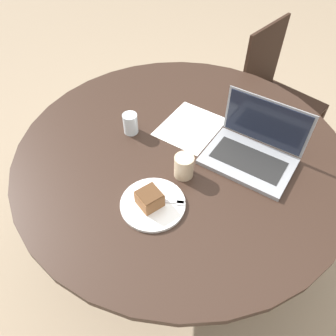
# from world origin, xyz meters

# --- Properties ---
(ground_plane) EXTENTS (12.00, 12.00, 0.00)m
(ground_plane) POSITION_xyz_m (0.00, 0.00, 0.00)
(ground_plane) COLOR gray
(dining_table) EXTENTS (1.38, 1.38, 0.77)m
(dining_table) POSITION_xyz_m (0.00, 0.00, 0.64)
(dining_table) COLOR black
(dining_table) RESTS_ON ground_plane
(chair) EXTENTS (0.44, 0.44, 0.92)m
(chair) POSITION_xyz_m (-0.94, -0.12, 0.48)
(chair) COLOR black
(chair) RESTS_ON ground_plane
(paper_document) EXTENTS (0.33, 0.29, 0.00)m
(paper_document) POSITION_xyz_m (-0.13, -0.07, 0.77)
(paper_document) COLOR white
(paper_document) RESTS_ON dining_table
(plate) EXTENTS (0.24, 0.24, 0.01)m
(plate) POSITION_xyz_m (0.27, 0.13, 0.77)
(plate) COLOR white
(plate) RESTS_ON dining_table
(cake_slice) EXTENTS (0.09, 0.09, 0.06)m
(cake_slice) POSITION_xyz_m (0.28, 0.13, 0.81)
(cake_slice) COLOR brown
(cake_slice) RESTS_ON plate
(fork) EXTENTS (0.13, 0.14, 0.00)m
(fork) POSITION_xyz_m (0.24, 0.16, 0.78)
(fork) COLOR silver
(fork) RESTS_ON plate
(coffee_glass) EXTENTS (0.08, 0.08, 0.09)m
(coffee_glass) POSITION_xyz_m (0.09, 0.11, 0.82)
(coffee_glass) COLOR #C6AD89
(coffee_glass) RESTS_ON dining_table
(water_glass) EXTENTS (0.06, 0.06, 0.09)m
(water_glass) POSITION_xyz_m (0.08, -0.23, 0.81)
(water_glass) COLOR silver
(water_glass) RESTS_ON dining_table
(laptop) EXTENTS (0.32, 0.40, 0.23)m
(laptop) POSITION_xyz_m (-0.17, 0.23, 0.81)
(laptop) COLOR gray
(laptop) RESTS_ON dining_table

